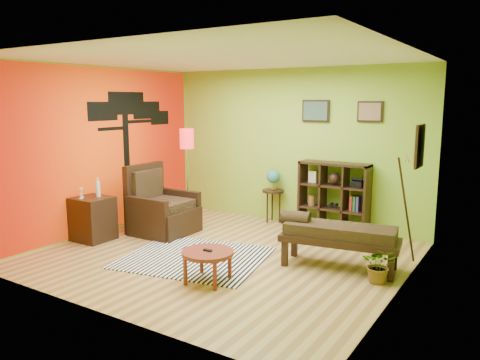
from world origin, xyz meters
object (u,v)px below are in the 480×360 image
Objects in this scene: coffee_table at (208,255)px; cube_shelf at (334,198)px; side_cabinet at (92,218)px; globe_table at (273,182)px; armchair at (161,212)px; floor_lamp at (187,147)px; potted_plant at (379,269)px; bench at (336,234)px.

coffee_table is 0.54× the size of cube_shelf.
side_cabinet reaches higher than globe_table.
armchair is 2.11m from globe_table.
armchair is at bearing -95.10° from floor_lamp.
globe_table is (1.24, 0.96, -0.66)m from floor_lamp.
potted_plant is at bearing -36.89° from globe_table.
floor_lamp is at bearing 167.34° from bench.
armchair is at bearing 176.09° from potted_plant.
bench is at bearing -41.69° from globe_table.
potted_plant is (1.81, 1.11, -0.16)m from coffee_table.
armchair is 1.25m from floor_lamp.
cube_shelf is at bearing 32.82° from armchair.
bench is at bearing 160.48° from potted_plant.
floor_lamp is at bearing -142.27° from globe_table.
armchair is at bearing 179.50° from bench.
floor_lamp is at bearing -158.89° from cube_shelf.
cube_shelf is (3.11, 2.53, 0.25)m from side_cabinet.
floor_lamp is (0.06, 0.67, 1.05)m from armchair.
coffee_table is at bearing -34.42° from armchair.
coffee_table is 0.64× the size of side_cabinet.
coffee_table is at bearing -76.79° from globe_table.
armchair is at bearing 55.89° from side_cabinet.
bench is at bearing -0.50° from armchair.
floor_lamp reaches higher than armchair.
globe_table is at bearing 179.08° from cube_shelf.
side_cabinet reaches higher than potted_plant.
globe_table reaches higher than bench.
cube_shelf is at bearing -0.92° from globe_table.
potted_plant is at bearing -54.73° from cube_shelf.
cube_shelf reaches higher than globe_table.
side_cabinet is 4.49m from potted_plant.
side_cabinet is 3.22m from globe_table.
side_cabinet is (-0.63, -0.93, 0.00)m from armchair.
globe_table is at bearing 103.21° from coffee_table.
potted_plant is (3.80, -0.26, -0.17)m from armchair.
coffee_table is at bearing -130.63° from bench.
bench is 0.75m from potted_plant.
bench is (3.15, -0.03, 0.11)m from armchair.
armchair is at bearing -147.18° from cube_shelf.
floor_lamp is 2.72m from cube_shelf.
coffee_table is 0.40× the size of bench.
armchair is 0.97× the size of cube_shelf.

